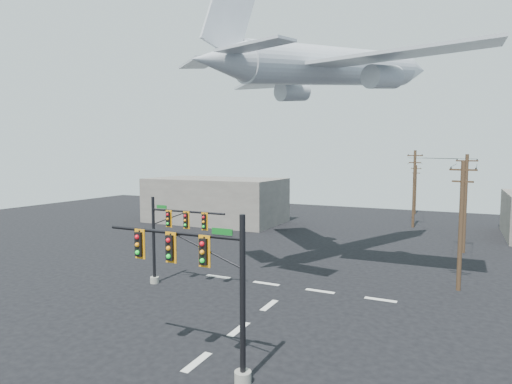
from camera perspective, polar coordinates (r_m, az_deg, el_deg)
The scene contains 11 objects.
ground at distance 20.66m, azimuth -7.90°, elevation -21.56°, with size 120.00×120.00×0.00m, color black.
lane_markings at distance 24.88m, azimuth -0.81°, elevation -16.74°, with size 14.00×21.20×0.01m.
signal_mast_near at distance 18.15m, azimuth -6.78°, elevation -12.04°, with size 7.06×0.76×6.89m.
signal_mast_far at distance 30.57m, azimuth -11.40°, elevation -5.82°, with size 6.17×0.69×6.25m.
utility_pole_a at distance 31.97m, azimuth 25.66°, elevation -3.81°, with size 1.71×0.65×8.81m.
utility_pole_b at distance 44.43m, azimuth 26.12°, elevation -1.16°, with size 1.88×0.31×9.29m.
utility_pole_c at distance 57.63m, azimuth 20.33°, elevation 0.60°, with size 1.94×0.76×9.79m.
utility_pole_d at distance 70.90m, azimuth 20.50°, elevation 0.44°, with size 1.54×0.56×7.63m.
power_lines at distance 51.11m, azimuth 22.70°, elevation 3.73°, with size 8.27×38.81×0.81m.
airliner at distance 35.41m, azimuth 10.54°, elevation 16.05°, with size 22.93×25.14×6.90m.
building_left at distance 59.10m, azimuth -5.41°, elevation -1.08°, with size 18.00×10.00×6.00m, color slate.
Camera 1 is at (10.28, -15.37, 9.22)m, focal length 30.00 mm.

